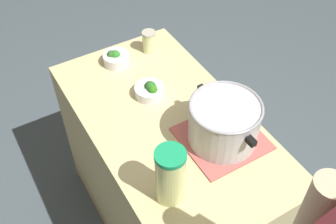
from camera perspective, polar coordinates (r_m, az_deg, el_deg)
name	(u,v)px	position (r m, az deg, el deg)	size (l,w,h in m)	color
ground_plane	(168,221)	(2.46, 0.00, -14.92)	(8.00, 8.00, 0.00)	#47535B
counter_slab	(168,178)	(2.09, 0.00, -9.19)	(1.18, 0.65, 0.87)	#CDBE86
dish_cloth	(222,138)	(1.69, 7.44, -3.63)	(0.31, 0.32, 0.01)	#BC5C56
cooking_pot	(224,122)	(1.62, 7.78, -1.34)	(0.35, 0.28, 0.19)	#B7B7BC
lemonade_pitcher	(170,176)	(1.42, 0.31, -8.81)	(0.11, 0.11, 0.24)	#E6F194
mason_jar	(149,41)	(2.07, -2.66, 9.74)	(0.07, 0.07, 0.11)	beige
broccoli_bowl_front	(150,90)	(1.84, -2.54, 3.05)	(0.13, 0.13, 0.08)	silver
broccoli_bowl_center	(116,58)	(2.02, -7.24, 7.40)	(0.13, 0.13, 0.08)	silver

